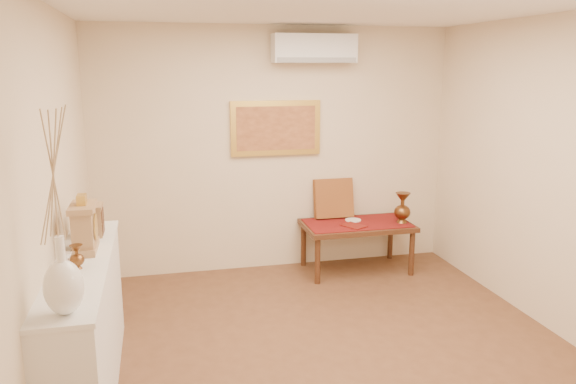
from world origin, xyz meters
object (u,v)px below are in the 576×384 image
object	(u,v)px
display_ledge	(87,328)
wooden_chest	(93,220)
white_vase	(57,215)
brass_urn_tall	(403,204)
mantel_clock	(84,227)
low_table	(357,229)

from	to	relation	value
display_ledge	wooden_chest	size ratio (longest dim) A/B	8.28
white_vase	brass_urn_tall	distance (m)	4.17
brass_urn_tall	display_ledge	bearing A→B (deg)	-150.71
wooden_chest	white_vase	bearing A→B (deg)	-90.09
white_vase	brass_urn_tall	world-z (taller)	white_vase
mantel_clock	low_table	size ratio (longest dim) A/B	0.34
mantel_clock	wooden_chest	xyz separation A→B (m)	(0.02, 0.38, -0.05)
brass_urn_tall	wooden_chest	world-z (taller)	wooden_chest
wooden_chest	low_table	bearing A→B (deg)	25.74
display_ledge	mantel_clock	distance (m)	0.70
white_vase	wooden_chest	bearing A→B (deg)	89.91
white_vase	mantel_clock	distance (m)	1.14
display_ledge	low_table	distance (m)	3.27
low_table	mantel_clock	bearing A→B (deg)	-148.18
white_vase	display_ledge	size ratio (longest dim) A/B	0.54
brass_urn_tall	wooden_chest	distance (m)	3.37
wooden_chest	mantel_clock	bearing A→B (deg)	-92.46
white_vase	wooden_chest	distance (m)	1.52
wooden_chest	low_table	xyz separation A→B (m)	(2.65, 1.28, -0.62)
mantel_clock	brass_urn_tall	bearing A→B (deg)	26.15
display_ledge	low_table	size ratio (longest dim) A/B	1.68
white_vase	mantel_clock	world-z (taller)	white_vase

